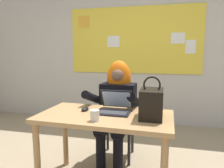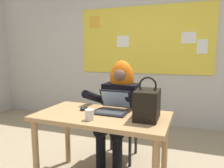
{
  "view_description": "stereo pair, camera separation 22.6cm",
  "coord_description": "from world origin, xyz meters",
  "px_view_note": "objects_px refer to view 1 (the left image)",
  "views": [
    {
      "loc": [
        0.51,
        -1.78,
        1.33
      ],
      "look_at": [
        -0.0,
        0.4,
        0.99
      ],
      "focal_mm": 33.75,
      "sensor_mm": 36.0,
      "label": 1
    },
    {
      "loc": [
        0.73,
        -1.72,
        1.33
      ],
      "look_at": [
        -0.0,
        0.4,
        0.99
      ],
      "focal_mm": 33.75,
      "sensor_mm": 36.0,
      "label": 2
    }
  ],
  "objects_px": {
    "desk_main": "(105,125)",
    "computer_mouse": "(85,109)",
    "person_costumed": "(117,103)",
    "coffee_mug": "(95,115)",
    "handbag": "(151,103)",
    "chair_at_desk": "(119,118)",
    "laptop": "(115,107)"
  },
  "relations": [
    {
      "from": "desk_main",
      "to": "coffee_mug",
      "type": "xyz_separation_m",
      "value": [
        -0.03,
        -0.2,
        0.15
      ]
    },
    {
      "from": "desk_main",
      "to": "laptop",
      "type": "distance_m",
      "value": 0.2
    },
    {
      "from": "desk_main",
      "to": "chair_at_desk",
      "type": "bearing_deg",
      "value": 90.07
    },
    {
      "from": "desk_main",
      "to": "computer_mouse",
      "type": "bearing_deg",
      "value": 161.17
    },
    {
      "from": "laptop",
      "to": "person_costumed",
      "type": "bearing_deg",
      "value": 100.84
    },
    {
      "from": "handbag",
      "to": "computer_mouse",
      "type": "bearing_deg",
      "value": 173.4
    },
    {
      "from": "desk_main",
      "to": "chair_at_desk",
      "type": "height_order",
      "value": "chair_at_desk"
    },
    {
      "from": "desk_main",
      "to": "person_costumed",
      "type": "relative_size",
      "value": 1.04
    },
    {
      "from": "computer_mouse",
      "to": "coffee_mug",
      "type": "bearing_deg",
      "value": -44.44
    },
    {
      "from": "person_costumed",
      "to": "computer_mouse",
      "type": "distance_m",
      "value": 0.54
    },
    {
      "from": "person_costumed",
      "to": "desk_main",
      "type": "bearing_deg",
      "value": 3.23
    },
    {
      "from": "desk_main",
      "to": "handbag",
      "type": "distance_m",
      "value": 0.5
    },
    {
      "from": "chair_at_desk",
      "to": "laptop",
      "type": "height_order",
      "value": "laptop"
    },
    {
      "from": "handbag",
      "to": "person_costumed",
      "type": "bearing_deg",
      "value": 127.74
    },
    {
      "from": "chair_at_desk",
      "to": "coffee_mug",
      "type": "distance_m",
      "value": 0.95
    },
    {
      "from": "laptop",
      "to": "computer_mouse",
      "type": "relative_size",
      "value": 3.24
    },
    {
      "from": "laptop",
      "to": "computer_mouse",
      "type": "distance_m",
      "value": 0.3
    },
    {
      "from": "chair_at_desk",
      "to": "laptop",
      "type": "relative_size",
      "value": 2.62
    },
    {
      "from": "chair_at_desk",
      "to": "person_costumed",
      "type": "distance_m",
      "value": 0.26
    },
    {
      "from": "desk_main",
      "to": "person_costumed",
      "type": "distance_m",
      "value": 0.57
    },
    {
      "from": "laptop",
      "to": "handbag",
      "type": "distance_m",
      "value": 0.39
    },
    {
      "from": "chair_at_desk",
      "to": "handbag",
      "type": "xyz_separation_m",
      "value": [
        0.44,
        -0.7,
        0.39
      ]
    },
    {
      "from": "chair_at_desk",
      "to": "computer_mouse",
      "type": "relative_size",
      "value": 8.48
    },
    {
      "from": "computer_mouse",
      "to": "coffee_mug",
      "type": "distance_m",
      "value": 0.34
    },
    {
      "from": "person_costumed",
      "to": "laptop",
      "type": "height_order",
      "value": "person_costumed"
    },
    {
      "from": "computer_mouse",
      "to": "handbag",
      "type": "xyz_separation_m",
      "value": [
        0.66,
        -0.08,
        0.12
      ]
    },
    {
      "from": "handbag",
      "to": "desk_main",
      "type": "bearing_deg",
      "value": -179.94
    },
    {
      "from": "desk_main",
      "to": "person_costumed",
      "type": "bearing_deg",
      "value": 90.29
    },
    {
      "from": "person_costumed",
      "to": "laptop",
      "type": "bearing_deg",
      "value": 12.29
    },
    {
      "from": "desk_main",
      "to": "computer_mouse",
      "type": "xyz_separation_m",
      "value": [
        -0.23,
        0.08,
        0.12
      ]
    },
    {
      "from": "person_costumed",
      "to": "chair_at_desk",
      "type": "bearing_deg",
      "value": -177.95
    },
    {
      "from": "person_costumed",
      "to": "laptop",
      "type": "distance_m",
      "value": 0.47
    }
  ]
}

